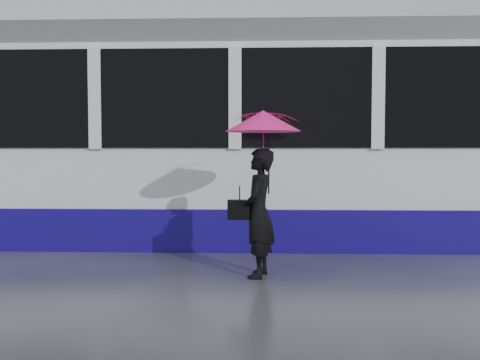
{
  "coord_description": "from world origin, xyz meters",
  "views": [
    {
      "loc": [
        0.81,
        -6.3,
        1.44
      ],
      "look_at": [
        0.57,
        0.15,
        1.1
      ],
      "focal_mm": 40.0,
      "sensor_mm": 36.0,
      "label": 1
    }
  ],
  "objects": [
    {
      "name": "handbag",
      "position": [
        0.58,
        -0.18,
        0.78
      ],
      "size": [
        0.28,
        0.15,
        0.41
      ],
      "rotation": [
        0.0,
        0.0,
        -0.16
      ],
      "color": "black",
      "rests_on": "ground"
    },
    {
      "name": "woman",
      "position": [
        0.8,
        -0.2,
        0.74
      ],
      "size": [
        0.43,
        0.59,
        1.48
      ],
      "primitive_type": "imported",
      "rotation": [
        0.0,
        0.0,
        -1.73
      ],
      "color": "black",
      "rests_on": "ground"
    },
    {
      "name": "ground",
      "position": [
        0.0,
        0.0,
        0.0
      ],
      "size": [
        90.0,
        90.0,
        0.0
      ],
      "primitive_type": "plane",
      "color": "#27272B",
      "rests_on": "ground"
    },
    {
      "name": "rails",
      "position": [
        0.0,
        2.5,
        0.01
      ],
      "size": [
        34.0,
        1.51,
        0.02
      ],
      "color": "#3F3D38",
      "rests_on": "ground"
    },
    {
      "name": "tram",
      "position": [
        2.96,
        2.5,
        1.64
      ],
      "size": [
        26.0,
        2.56,
        3.35
      ],
      "color": "white",
      "rests_on": "ground"
    },
    {
      "name": "umbrella",
      "position": [
        0.85,
        -0.2,
        1.62
      ],
      "size": [
        0.99,
        0.99,
        1.0
      ],
      "rotation": [
        0.0,
        0.0,
        -0.16
      ],
      "color": "#F8145C",
      "rests_on": "ground"
    }
  ]
}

